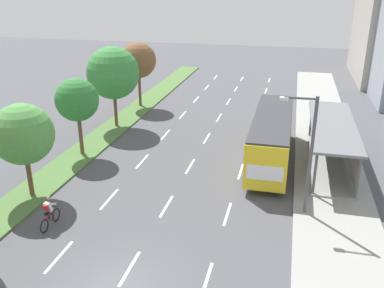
{
  "coord_description": "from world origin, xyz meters",
  "views": [
    {
      "loc": [
        6.28,
        -12.72,
        11.96
      ],
      "look_at": [
        -0.14,
        13.65,
        1.2
      ],
      "focal_mm": 38.83,
      "sensor_mm": 36.0,
      "label": 1
    }
  ],
  "objects_px": {
    "median_tree_third": "(77,100)",
    "median_tree_fourth": "(113,73)",
    "bus": "(271,133)",
    "median_tree_fifth": "(138,60)",
    "bus_shelter": "(335,140)",
    "median_tree_second": "(23,134)",
    "streetlight": "(308,148)",
    "cyclist": "(49,213)"
  },
  "relations": [
    {
      "from": "median_tree_fifth",
      "to": "streetlight",
      "type": "bearing_deg",
      "value": -47.94
    },
    {
      "from": "bus",
      "to": "median_tree_third",
      "type": "bearing_deg",
      "value": -170.99
    },
    {
      "from": "cyclist",
      "to": "median_tree_fourth",
      "type": "height_order",
      "value": "median_tree_fourth"
    },
    {
      "from": "median_tree_third",
      "to": "streetlight",
      "type": "distance_m",
      "value": 16.29
    },
    {
      "from": "bus_shelter",
      "to": "cyclist",
      "type": "relative_size",
      "value": 6.02
    },
    {
      "from": "median_tree_fourth",
      "to": "median_tree_fifth",
      "type": "height_order",
      "value": "median_tree_fourth"
    },
    {
      "from": "bus_shelter",
      "to": "median_tree_third",
      "type": "relative_size",
      "value": 1.97
    },
    {
      "from": "median_tree_third",
      "to": "median_tree_fifth",
      "type": "xyz_separation_m",
      "value": [
        -0.24,
        12.84,
        0.51
      ]
    },
    {
      "from": "bus_shelter",
      "to": "median_tree_third",
      "type": "height_order",
      "value": "median_tree_third"
    },
    {
      "from": "bus",
      "to": "median_tree_fifth",
      "type": "bearing_deg",
      "value": 141.91
    },
    {
      "from": "median_tree_second",
      "to": "streetlight",
      "type": "relative_size",
      "value": 0.85
    },
    {
      "from": "bus_shelter",
      "to": "median_tree_fourth",
      "type": "xyz_separation_m",
      "value": [
        -17.77,
        3.98,
        2.86
      ]
    },
    {
      "from": "bus_shelter",
      "to": "median_tree_fifth",
      "type": "xyz_separation_m",
      "value": [
        -17.94,
        10.39,
        2.79
      ]
    },
    {
      "from": "cyclist",
      "to": "streetlight",
      "type": "bearing_deg",
      "value": 19.18
    },
    {
      "from": "median_tree_second",
      "to": "bus",
      "type": "bearing_deg",
      "value": 32.63
    },
    {
      "from": "cyclist",
      "to": "median_tree_third",
      "type": "height_order",
      "value": "median_tree_third"
    },
    {
      "from": "median_tree_fourth",
      "to": "bus",
      "type": "bearing_deg",
      "value": -17.64
    },
    {
      "from": "bus",
      "to": "streetlight",
      "type": "bearing_deg",
      "value": -72.4
    },
    {
      "from": "median_tree_fourth",
      "to": "median_tree_fifth",
      "type": "bearing_deg",
      "value": 91.52
    },
    {
      "from": "median_tree_fifth",
      "to": "median_tree_fourth",
      "type": "bearing_deg",
      "value": -88.48
    },
    {
      "from": "bus",
      "to": "median_tree_fourth",
      "type": "distance_m",
      "value": 14.4
    },
    {
      "from": "median_tree_second",
      "to": "median_tree_third",
      "type": "distance_m",
      "value": 6.42
    },
    {
      "from": "median_tree_fourth",
      "to": "streetlight",
      "type": "height_order",
      "value": "median_tree_fourth"
    },
    {
      "from": "cyclist",
      "to": "streetlight",
      "type": "xyz_separation_m",
      "value": [
        12.66,
        4.4,
        3.1
      ]
    },
    {
      "from": "bus",
      "to": "streetlight",
      "type": "xyz_separation_m",
      "value": [
        2.17,
        -6.84,
        1.82
      ]
    },
    {
      "from": "bus",
      "to": "median_tree_fourth",
      "type": "relative_size",
      "value": 1.66
    },
    {
      "from": "median_tree_fifth",
      "to": "streetlight",
      "type": "relative_size",
      "value": 0.97
    },
    {
      "from": "median_tree_third",
      "to": "cyclist",
      "type": "bearing_deg",
      "value": -72.17
    },
    {
      "from": "median_tree_third",
      "to": "streetlight",
      "type": "xyz_separation_m",
      "value": [
        15.59,
        -4.71,
        -0.25
      ]
    },
    {
      "from": "bus",
      "to": "streetlight",
      "type": "distance_m",
      "value": 7.4
    },
    {
      "from": "median_tree_fifth",
      "to": "median_tree_third",
      "type": "bearing_deg",
      "value": -88.94
    },
    {
      "from": "median_tree_fifth",
      "to": "bus_shelter",
      "type": "bearing_deg",
      "value": -30.09
    },
    {
      "from": "bus",
      "to": "median_tree_fourth",
      "type": "bearing_deg",
      "value": 162.36
    },
    {
      "from": "median_tree_fourth",
      "to": "bus_shelter",
      "type": "bearing_deg",
      "value": -12.61
    },
    {
      "from": "median_tree_third",
      "to": "streetlight",
      "type": "relative_size",
      "value": 0.86
    },
    {
      "from": "median_tree_third",
      "to": "median_tree_fourth",
      "type": "bearing_deg",
      "value": 90.59
    },
    {
      "from": "bus_shelter",
      "to": "cyclist",
      "type": "distance_m",
      "value": 18.78
    },
    {
      "from": "bus_shelter",
      "to": "median_tree_second",
      "type": "relative_size",
      "value": 1.98
    },
    {
      "from": "bus_shelter",
      "to": "median_tree_fourth",
      "type": "relative_size",
      "value": 1.61
    },
    {
      "from": "median_tree_fourth",
      "to": "streetlight",
      "type": "xyz_separation_m",
      "value": [
        15.66,
        -11.13,
        -0.83
      ]
    },
    {
      "from": "bus_shelter",
      "to": "median_tree_fifth",
      "type": "bearing_deg",
      "value": 149.91
    },
    {
      "from": "median_tree_second",
      "to": "median_tree_fourth",
      "type": "height_order",
      "value": "median_tree_fourth"
    }
  ]
}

